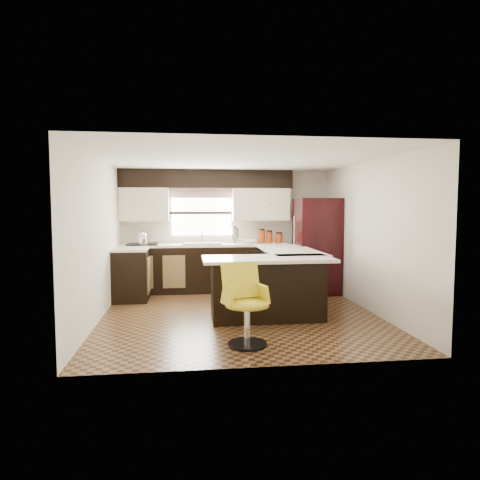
{
  "coord_description": "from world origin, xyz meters",
  "views": [
    {
      "loc": [
        -0.82,
        -6.51,
        1.69
      ],
      "look_at": [
        0.06,
        0.45,
        1.13
      ],
      "focal_mm": 32.0,
      "sensor_mm": 36.0,
      "label": 1
    }
  ],
  "objects": [
    {
      "name": "canister_large",
      "position": [
        0.69,
        1.92,
        1.07
      ],
      "size": [
        0.14,
        0.14,
        0.26
      ],
      "primitive_type": "cylinder",
      "color": "#953410",
      "rests_on": "counter_back"
    },
    {
      "name": "wall_front",
      "position": [
        0.0,
        -2.2,
        1.2
      ],
      "size": [
        4.4,
        0.0,
        4.4
      ],
      "primitive_type": "plane",
      "rotation": [
        -1.57,
        0.0,
        0.0
      ],
      "color": "beige",
      "rests_on": "floor"
    },
    {
      "name": "canister_med",
      "position": [
        0.84,
        1.92,
        1.06
      ],
      "size": [
        0.12,
        0.12,
        0.23
      ],
      "primitive_type": "cylinder",
      "color": "#953410",
      "rests_on": "counter_back"
    },
    {
      "name": "soffit",
      "position": [
        -0.4,
        2.03,
        2.22
      ],
      "size": [
        3.4,
        0.35,
        0.36
      ],
      "primitive_type": "cube",
      "color": "black",
      "rests_on": "wall_back"
    },
    {
      "name": "cooktop",
      "position": [
        -1.65,
        1.88,
        0.96
      ],
      "size": [
        0.58,
        0.5,
        0.02
      ],
      "primitive_type": "cube",
      "color": "black",
      "rests_on": "counter_back"
    },
    {
      "name": "peninsula_return",
      "position": [
        0.38,
        -0.35,
        0.45
      ],
      "size": [
        1.65,
        0.6,
        0.9
      ],
      "primitive_type": "cube",
      "color": "black",
      "rests_on": "floor"
    },
    {
      "name": "floor",
      "position": [
        0.0,
        0.0,
        0.0
      ],
      "size": [
        4.4,
        4.4,
        0.0
      ],
      "primitive_type": "plane",
      "color": "#49301A",
      "rests_on": "ground"
    },
    {
      "name": "base_cab_left",
      "position": [
        -1.8,
        1.25,
        0.45
      ],
      "size": [
        0.6,
        0.7,
        0.9
      ],
      "primitive_type": "cube",
      "color": "black",
      "rests_on": "floor"
    },
    {
      "name": "refrigerator",
      "position": [
        1.69,
        1.46,
        0.92
      ],
      "size": [
        0.79,
        0.76,
        1.84
      ],
      "primitive_type": "cube",
      "color": "black",
      "rests_on": "floor"
    },
    {
      "name": "bar_chair",
      "position": [
        -0.09,
        -1.49,
        0.49
      ],
      "size": [
        0.65,
        0.65,
        0.99
      ],
      "primitive_type": null,
      "rotation": [
        0.0,
        0.0,
        0.29
      ],
      "color": "gold",
      "rests_on": "floor"
    },
    {
      "name": "wall_right",
      "position": [
        2.1,
        0.0,
        1.2
      ],
      "size": [
        0.0,
        4.4,
        4.4
      ],
      "primitive_type": "plane",
      "rotation": [
        1.57,
        0.0,
        -1.57
      ],
      "color": "beige",
      "rests_on": "floor"
    },
    {
      "name": "percolator",
      "position": [
        0.15,
        1.9,
        1.1
      ],
      "size": [
        0.14,
        0.14,
        0.31
      ],
      "primitive_type": "cylinder",
      "color": "silver",
      "rests_on": "counter_back"
    },
    {
      "name": "wall_left",
      "position": [
        -2.1,
        0.0,
        1.2
      ],
      "size": [
        0.0,
        4.4,
        4.4
      ],
      "primitive_type": "plane",
      "rotation": [
        1.57,
        0.0,
        1.57
      ],
      "color": "beige",
      "rests_on": "floor"
    },
    {
      "name": "wall_back",
      "position": [
        0.0,
        2.2,
        1.2
      ],
      "size": [
        4.4,
        0.0,
        4.4
      ],
      "primitive_type": "plane",
      "rotation": [
        1.57,
        0.0,
        0.0
      ],
      "color": "beige",
      "rests_on": "floor"
    },
    {
      "name": "sink",
      "position": [
        -0.5,
        1.88,
        0.96
      ],
      "size": [
        0.75,
        0.45,
        0.03
      ],
      "primitive_type": "cube",
      "color": "#B2B2B7",
      "rests_on": "counter_back"
    },
    {
      "name": "window_pane",
      "position": [
        -0.5,
        2.18,
        1.55
      ],
      "size": [
        1.2,
        0.02,
        0.9
      ],
      "primitive_type": "cube",
      "color": "white",
      "rests_on": "wall_back"
    },
    {
      "name": "peninsula_long",
      "position": [
        0.9,
        0.62,
        0.45
      ],
      "size": [
        0.6,
        1.95,
        0.9
      ],
      "primitive_type": "cube",
      "color": "black",
      "rests_on": "floor"
    },
    {
      "name": "counter_pen_return",
      "position": [
        0.35,
        -0.44,
        0.92
      ],
      "size": [
        1.89,
        0.84,
        0.04
      ],
      "primitive_type": "cube",
      "color": "silver",
      "rests_on": "peninsula_return"
    },
    {
      "name": "counter_left",
      "position": [
        -1.8,
        1.25,
        0.92
      ],
      "size": [
        0.6,
        0.7,
        0.04
      ],
      "primitive_type": "cube",
      "color": "silver",
      "rests_on": "base_cab_left"
    },
    {
      "name": "dishwasher",
      "position": [
        0.55,
        1.61,
        0.43
      ],
      "size": [
        0.58,
        0.03,
        0.78
      ],
      "primitive_type": "cube",
      "color": "black",
      "rests_on": "floor"
    },
    {
      "name": "base_cab_back",
      "position": [
        -0.45,
        1.9,
        0.45
      ],
      "size": [
        3.3,
        0.6,
        0.9
      ],
      "primitive_type": "cube",
      "color": "black",
      "rests_on": "floor"
    },
    {
      "name": "upper_cab_left",
      "position": [
        -1.62,
        2.03,
        1.72
      ],
      "size": [
        0.94,
        0.35,
        0.64
      ],
      "primitive_type": "cube",
      "color": "beige",
      "rests_on": "wall_back"
    },
    {
      "name": "valance",
      "position": [
        -0.5,
        2.14,
        1.94
      ],
      "size": [
        1.3,
        0.06,
        0.18
      ],
      "primitive_type": "cube",
      "color": "#D19B93",
      "rests_on": "wall_back"
    },
    {
      "name": "ceiling",
      "position": [
        0.0,
        0.0,
        2.4
      ],
      "size": [
        4.4,
        4.4,
        0.0
      ],
      "primitive_type": "plane",
      "rotation": [
        3.14,
        0.0,
        0.0
      ],
      "color": "silver",
      "rests_on": "wall_back"
    },
    {
      "name": "kettle",
      "position": [
        -1.66,
        1.88,
        1.1
      ],
      "size": [
        0.19,
        0.19,
        0.26
      ],
      "primitive_type": null,
      "color": "silver",
      "rests_on": "cooktop"
    },
    {
      "name": "counter_pen_long",
      "position": [
        0.95,
        0.62,
        0.92
      ],
      "size": [
        0.84,
        1.95,
        0.04
      ],
      "primitive_type": "cube",
      "color": "silver",
      "rests_on": "peninsula_long"
    },
    {
      "name": "mixing_bowl",
      "position": [
        0.44,
        1.9,
        0.98
      ],
      "size": [
        0.34,
        0.34,
        0.07
      ],
      "primitive_type": "imported",
      "rotation": [
        0.0,
        0.0,
        -0.12
      ],
      "color": "white",
      "rests_on": "counter_back"
    },
    {
      "name": "canister_small",
      "position": [
        1.04,
        1.92,
        1.04
      ],
      "size": [
        0.14,
        0.14,
        0.19
      ],
      "primitive_type": "cylinder",
      "color": "#953410",
      "rests_on": "counter_back"
    },
    {
      "name": "counter_back",
      "position": [
        -0.45,
        1.9,
        0.92
      ],
      "size": [
        3.3,
        0.6,
        0.04
      ],
      "primitive_type": "cube",
      "color": "silver",
      "rests_on": "base_cab_back"
    },
    {
      "name": "upper_cab_right",
      "position": [
        0.68,
        2.03,
        1.72
      ],
      "size": [
        1.14,
        0.35,
        0.64
      ],
      "primitive_type": "cube",
      "color": "beige",
      "rests_on": "wall_back"
    }
  ]
}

